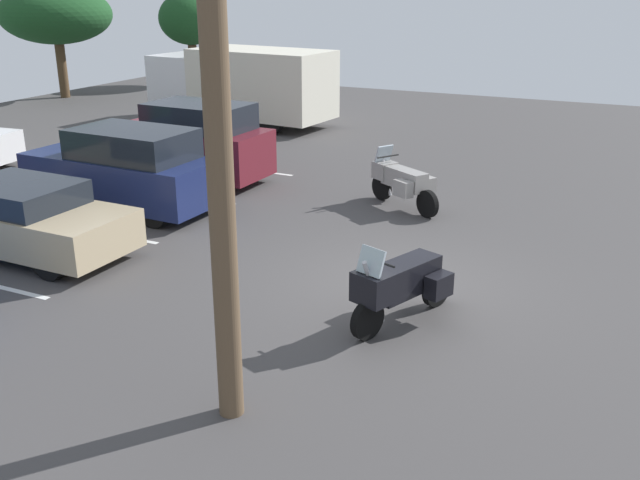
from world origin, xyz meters
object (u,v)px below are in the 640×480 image
Objects in this scene: motorcycle_second at (402,181)px; car_maroon at (192,142)px; car_navy at (124,170)px; motorcycle_touring at (400,283)px; utility_pole at (214,51)px; box_truck at (243,83)px; car_tan at (16,218)px.

car_maroon is (-0.04, 5.76, 0.37)m from motorcycle_second.
motorcycle_second is at bearing -63.68° from car_navy.
car_maroon is (5.65, 7.73, 0.33)m from motorcycle_touring.
car_maroon is 0.51× the size of utility_pole.
car_navy is at bearing -163.57° from box_truck.
motorcycle_touring reaches higher than car_tan.
car_navy reaches higher than motorcycle_second.
car_maroon is at bearing 53.83° from motorcycle_touring.
car_tan is at bearing -167.57° from box_truck.
car_navy is (2.88, 7.66, 0.25)m from motorcycle_touring.
car_navy is at bearing 47.62° from utility_pole.
motorcycle_touring is 0.51× the size of car_maroon.
car_tan is at bearing 178.68° from car_navy.
motorcycle_touring is at bearing -126.17° from car_maroon.
utility_pole reaches higher than motorcycle_second.
motorcycle_touring is at bearing -160.90° from motorcycle_second.
motorcycle_touring is 4.93m from utility_pole.
utility_pole is (-8.82, -6.69, 3.31)m from car_maroon.
motorcycle_second is 0.28× the size of box_truck.
box_truck is (12.96, 10.63, 0.78)m from motorcycle_touring.
motorcycle_touring is at bearing -18.17° from utility_pole.
box_truck is at bearing 50.00° from motorcycle_second.
box_truck is at bearing 21.66° from car_maroon.
car_navy reaches higher than car_tan.
car_navy is at bearing 69.39° from motorcycle_touring.
motorcycle_touring is 7.73m from car_tan.
motorcycle_second is 0.47× the size of car_maroon.
utility_pole is (-8.86, -0.93, 3.68)m from motorcycle_second.
car_maroon is at bearing 90.41° from motorcycle_second.
car_navy is 0.55× the size of utility_pole.
box_truck is (7.31, 2.90, 0.46)m from car_maroon.
utility_pole is at bearing 161.83° from motorcycle_touring.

